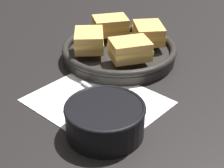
% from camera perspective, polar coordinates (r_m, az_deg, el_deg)
% --- Properties ---
extents(ground_plane, '(4.00, 4.00, 0.00)m').
position_cam_1_polar(ground_plane, '(0.75, 0.00, -3.18)').
color(ground_plane, black).
extents(napkin, '(0.30, 0.26, 0.00)m').
position_cam_1_polar(napkin, '(0.75, -2.47, -2.85)').
color(napkin, white).
rests_on(napkin, ground_plane).
extents(soup_bowl, '(0.15, 0.15, 0.06)m').
position_cam_1_polar(soup_bowl, '(0.65, -1.17, -5.63)').
color(soup_bowl, black).
rests_on(soup_bowl, ground_plane).
extents(spoon, '(0.14, 0.06, 0.01)m').
position_cam_1_polar(spoon, '(0.75, -0.62, -2.63)').
color(spoon, '#B7B7BC').
rests_on(spoon, napkin).
extents(skillet, '(0.31, 0.31, 0.04)m').
position_cam_1_polar(skillet, '(0.92, 1.22, 5.42)').
color(skillet, black).
rests_on(skillet, ground_plane).
extents(sandwich_near_left, '(0.12, 0.12, 0.05)m').
position_cam_1_polar(sandwich_near_left, '(0.93, 6.11, 8.45)').
color(sandwich_near_left, tan).
rests_on(sandwich_near_left, skillet).
extents(sandwich_near_right, '(0.12, 0.12, 0.05)m').
position_cam_1_polar(sandwich_near_right, '(0.98, -0.26, 9.73)').
color(sandwich_near_right, tan).
rests_on(sandwich_near_right, skillet).
extents(sandwich_far_left, '(0.12, 0.12, 0.05)m').
position_cam_1_polar(sandwich_far_left, '(0.89, -3.84, 7.28)').
color(sandwich_far_left, tan).
rests_on(sandwich_far_left, skillet).
extents(sandwich_far_right, '(0.12, 0.12, 0.05)m').
position_cam_1_polar(sandwich_far_right, '(0.84, 3.01, 5.77)').
color(sandwich_far_right, tan).
rests_on(sandwich_far_right, skillet).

